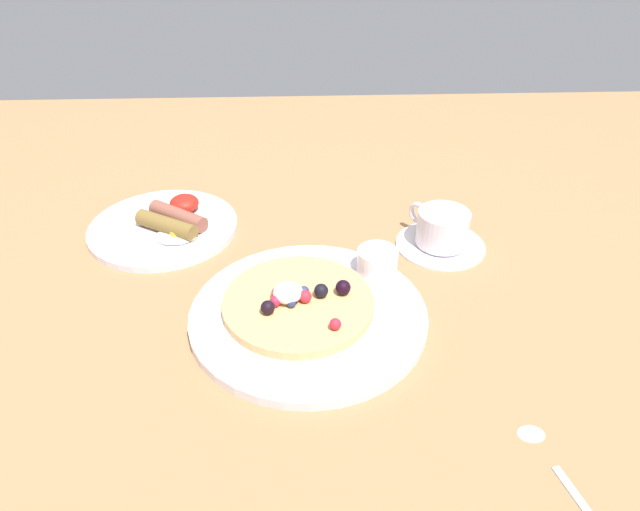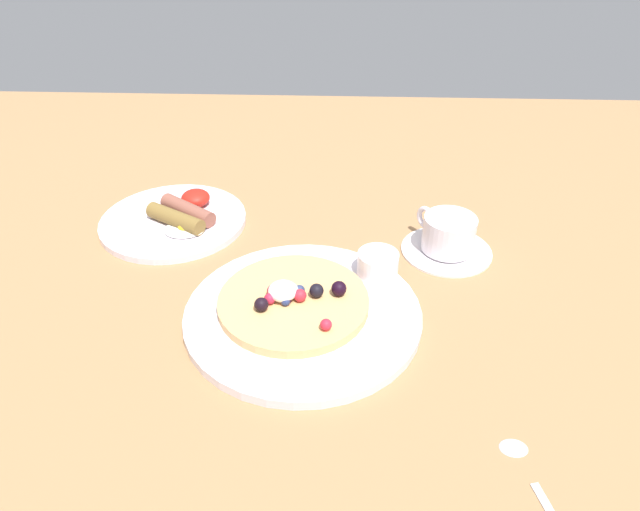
{
  "view_description": "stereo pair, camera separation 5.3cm",
  "coord_description": "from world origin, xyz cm",
  "px_view_note": "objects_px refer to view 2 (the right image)",
  "views": [
    {
      "loc": [
        4.79,
        -62.45,
        47.59
      ],
      "look_at": [
        7.41,
        0.58,
        4.0
      ],
      "focal_mm": 32.02,
      "sensor_mm": 36.0,
      "label": 1
    },
    {
      "loc": [
        10.06,
        -62.45,
        47.59
      ],
      "look_at": [
        7.41,
        0.58,
        4.0
      ],
      "focal_mm": 32.02,
      "sensor_mm": 36.0,
      "label": 2
    }
  ],
  "objects_px": {
    "pancake_plate": "(303,314)",
    "coffee_saucer": "(446,250)",
    "breakfast_plate": "(174,221)",
    "coffee_cup": "(448,232)",
    "syrup_ramekin": "(378,263)",
    "teaspoon": "(527,470)"
  },
  "relations": [
    {
      "from": "pancake_plate",
      "to": "coffee_saucer",
      "type": "bearing_deg",
      "value": 37.96
    },
    {
      "from": "breakfast_plate",
      "to": "coffee_saucer",
      "type": "relative_size",
      "value": 1.72
    },
    {
      "from": "coffee_cup",
      "to": "syrup_ramekin",
      "type": "bearing_deg",
      "value": -143.88
    },
    {
      "from": "breakfast_plate",
      "to": "coffee_cup",
      "type": "distance_m",
      "value": 0.43
    },
    {
      "from": "syrup_ramekin",
      "to": "breakfast_plate",
      "type": "distance_m",
      "value": 0.35
    },
    {
      "from": "syrup_ramekin",
      "to": "coffee_cup",
      "type": "height_order",
      "value": "coffee_cup"
    },
    {
      "from": "breakfast_plate",
      "to": "coffee_cup",
      "type": "xyz_separation_m",
      "value": [
        0.42,
        -0.06,
        0.03
      ]
    },
    {
      "from": "coffee_saucer",
      "to": "teaspoon",
      "type": "relative_size",
      "value": 1.03
    },
    {
      "from": "syrup_ramekin",
      "to": "coffee_saucer",
      "type": "distance_m",
      "value": 0.13
    },
    {
      "from": "breakfast_plate",
      "to": "pancake_plate",
      "type": "bearing_deg",
      "value": -44.74
    },
    {
      "from": "coffee_cup",
      "to": "teaspoon",
      "type": "bearing_deg",
      "value": -86.06
    },
    {
      "from": "syrup_ramekin",
      "to": "breakfast_plate",
      "type": "relative_size",
      "value": 0.24
    },
    {
      "from": "pancake_plate",
      "to": "syrup_ramekin",
      "type": "bearing_deg",
      "value": 40.56
    },
    {
      "from": "coffee_saucer",
      "to": "syrup_ramekin",
      "type": "bearing_deg",
      "value": -144.58
    },
    {
      "from": "breakfast_plate",
      "to": "coffee_cup",
      "type": "bearing_deg",
      "value": -8.12
    },
    {
      "from": "coffee_saucer",
      "to": "teaspoon",
      "type": "xyz_separation_m",
      "value": [
        0.02,
        -0.37,
        -0.0
      ]
    },
    {
      "from": "breakfast_plate",
      "to": "teaspoon",
      "type": "height_order",
      "value": "breakfast_plate"
    },
    {
      "from": "syrup_ramekin",
      "to": "breakfast_plate",
      "type": "xyz_separation_m",
      "value": [
        -0.32,
        0.14,
        -0.02
      ]
    },
    {
      "from": "pancake_plate",
      "to": "teaspoon",
      "type": "height_order",
      "value": "pancake_plate"
    },
    {
      "from": "coffee_saucer",
      "to": "pancake_plate",
      "type": "bearing_deg",
      "value": -142.04
    },
    {
      "from": "pancake_plate",
      "to": "teaspoon",
      "type": "distance_m",
      "value": 0.31
    },
    {
      "from": "syrup_ramekin",
      "to": "coffee_cup",
      "type": "xyz_separation_m",
      "value": [
        0.11,
        0.08,
        0.0
      ]
    }
  ]
}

